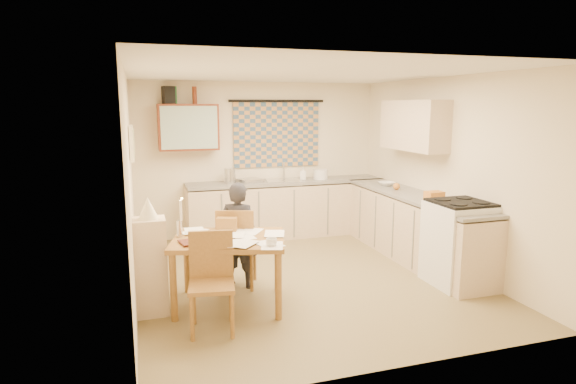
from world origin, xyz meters
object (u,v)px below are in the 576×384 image
object	(u,v)px
counter_back	(288,209)
stove	(459,243)
person	(238,235)
shelf_stand	(151,267)
dining_table	(229,271)
counter_right	(412,227)
chair_far	(237,262)

from	to	relation	value
counter_back	stove	bearing A→B (deg)	-64.73
counter_back	person	distance (m)	2.39
counter_back	shelf_stand	distance (m)	3.37
dining_table	shelf_stand	xyz separation A→B (m)	(-0.80, 0.02, 0.12)
counter_back	shelf_stand	size ratio (longest dim) A/B	3.28
counter_back	counter_right	world-z (taller)	same
counter_right	shelf_stand	distance (m)	3.63
counter_right	shelf_stand	bearing A→B (deg)	-167.17
counter_right	dining_table	xyz separation A→B (m)	(-2.74, -0.83, -0.07)
stove	person	bearing A→B (deg)	164.72
dining_table	shelf_stand	size ratio (longest dim) A/B	1.34
counter_right	person	bearing A→B (deg)	-172.57
stove	chair_far	size ratio (longest dim) A/B	1.06
counter_back	counter_right	distance (m)	2.12
counter_right	chair_far	size ratio (longest dim) A/B	3.07
counter_right	dining_table	bearing A→B (deg)	-163.12
counter_back	chair_far	xyz separation A→B (m)	(-1.27, -2.01, -0.15)
stove	shelf_stand	xyz separation A→B (m)	(-3.54, 0.22, -0.00)
dining_table	counter_back	bearing A→B (deg)	75.41
person	shelf_stand	xyz separation A→B (m)	(-1.01, -0.48, -0.12)
stove	person	world-z (taller)	person
counter_back	chair_far	size ratio (longest dim) A/B	3.44
counter_right	person	xyz separation A→B (m)	(-2.53, -0.33, 0.18)
counter_back	counter_right	xyz separation A→B (m)	(1.28, -1.69, -0.00)
stove	chair_far	xyz separation A→B (m)	(-2.55, 0.71, -0.21)
counter_back	counter_right	bearing A→B (deg)	-52.86
counter_right	chair_far	bearing A→B (deg)	-173.00
chair_far	shelf_stand	xyz separation A→B (m)	(-0.99, -0.49, 0.21)
chair_far	shelf_stand	world-z (taller)	shelf_stand
dining_table	person	xyz separation A→B (m)	(0.21, 0.50, 0.25)
stove	shelf_stand	distance (m)	3.55
dining_table	person	bearing A→B (deg)	83.10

